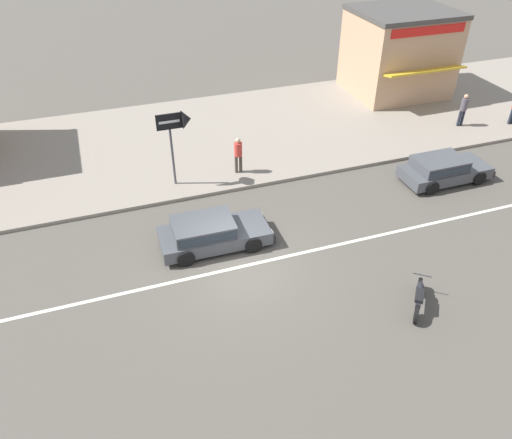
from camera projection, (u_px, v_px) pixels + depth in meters
The scene contains 10 objects.
ground_plane at pixel (240, 267), 16.92m from camera, with size 160.00×160.00×0.00m, color #544F47.
lane_centre_stripe at pixel (240, 267), 16.92m from camera, with size 50.40×0.14×0.01m, color silver.
kerb_strip at pixel (180, 142), 24.24m from camera, with size 68.00×10.00×0.15m, color gray.
hatchback_dark_grey_0 at pixel (210, 232), 17.54m from camera, with size 3.99×1.86×1.10m.
hatchback_dark_grey_4 at pixel (443, 169), 21.15m from camera, with size 3.89×1.76×1.10m.
motorcycle_0 at pixel (419, 296), 15.20m from camera, with size 1.21×1.52×0.80m.
arrow_signboard at pixel (182, 123), 19.57m from camera, with size 1.39×0.71×3.19m.
pedestrian_mid_kerb at pixel (464, 108), 25.04m from camera, with size 0.34×0.34×1.67m.
pedestrian_by_shop at pixel (238, 153), 21.25m from camera, with size 0.34×0.34×1.62m.
shopfront_far_kios at pixel (399, 52), 28.08m from camera, with size 5.23×5.35×4.57m.
Camera 1 is at (-3.65, -12.25, 11.22)m, focal length 35.00 mm.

